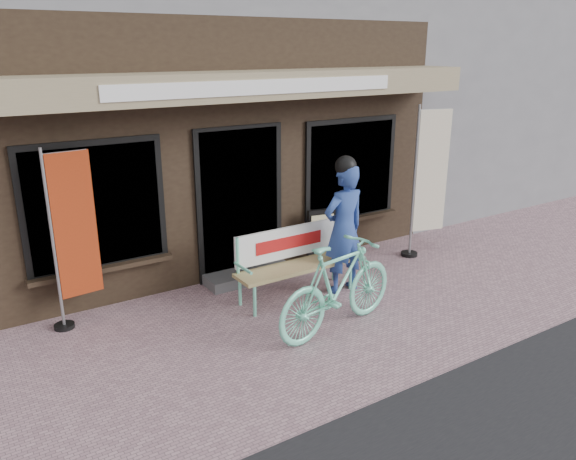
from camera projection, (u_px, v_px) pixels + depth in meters
ground at (319, 328)px, 6.75m from camera, size 70.00×70.00×0.00m
storefront at (157, 60)px, 9.79m from camera, size 7.00×6.77×6.00m
neighbor_right_near at (464, 64)px, 14.62m from camera, size 10.00×7.00×5.60m
bench at (293, 257)px, 7.50m from camera, size 1.73×0.47×0.93m
person at (344, 226)px, 7.52m from camera, size 0.67×0.46×1.89m
bicycle at (338, 286)px, 6.55m from camera, size 1.91×0.82×1.11m
nobori_red at (72, 236)px, 6.53m from camera, size 0.65×0.26×2.18m
nobori_cream at (428, 180)px, 8.78m from camera, size 0.71×0.32×2.41m
menu_stand at (321, 236)px, 8.62m from camera, size 0.44×0.18×0.87m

